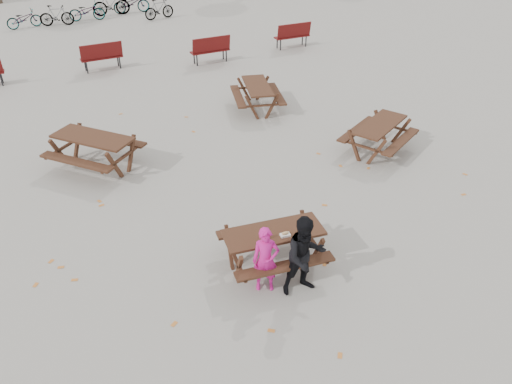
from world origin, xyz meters
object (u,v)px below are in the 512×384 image
object	(u,v)px
picnic_table_far	(257,97)
adult	(305,256)
child	(266,260)
picnic_table_east	(378,137)
picnic_table_north	(95,152)
main_picnic_table	(273,240)
food_tray	(285,235)
soda_bottle	(267,236)

from	to	relation	value
picnic_table_far	adult	bearing A→B (deg)	175.36
child	adult	distance (m)	0.67
picnic_table_east	picnic_table_north	size ratio (longest dim) A/B	0.92
main_picnic_table	adult	size ratio (longest dim) A/B	1.18
adult	food_tray	bearing A→B (deg)	99.72
soda_bottle	picnic_table_north	world-z (taller)	soda_bottle
food_tray	picnic_table_east	distance (m)	5.35
soda_bottle	picnic_table_east	xyz separation A→B (m)	(4.33, 3.55, -0.45)
adult	main_picnic_table	bearing A→B (deg)	107.07
child	picnic_table_far	world-z (taller)	child
picnic_table_far	food_tray	bearing A→B (deg)	173.39
main_picnic_table	picnic_table_east	bearing A→B (deg)	39.23
soda_bottle	child	size ratio (longest dim) A/B	0.13
food_tray	picnic_table_east	size ratio (longest dim) A/B	0.10
food_tray	child	bearing A→B (deg)	-144.10
food_tray	picnic_table_north	distance (m)	5.84
adult	picnic_table_north	distance (m)	6.42
food_tray	picnic_table_east	world-z (taller)	food_tray
soda_bottle	picnic_table_east	size ratio (longest dim) A/B	0.09
adult	picnic_table_north	size ratio (longest dim) A/B	0.77
food_tray	soda_bottle	bearing A→B (deg)	178.57
main_picnic_table	soda_bottle	size ratio (longest dim) A/B	10.59
main_picnic_table	picnic_table_far	distance (m)	7.28
food_tray	picnic_table_far	world-z (taller)	food_tray
child	picnic_table_east	size ratio (longest dim) A/B	0.70
picnic_table_north	picnic_table_far	distance (m)	5.38
soda_bottle	child	xyz separation A→B (m)	(-0.14, -0.36, -0.21)
food_tray	picnic_table_north	bearing A→B (deg)	121.31
picnic_table_north	picnic_table_east	bearing A→B (deg)	30.34
picnic_table_north	picnic_table_far	world-z (taller)	picnic_table_north
child	picnic_table_far	bearing A→B (deg)	88.62
food_tray	picnic_table_east	bearing A→B (deg)	41.79
child	adult	size ratio (longest dim) A/B	0.83
child	food_tray	bearing A→B (deg)	52.05
picnic_table_far	child	bearing A→B (deg)	170.62
picnic_table_east	child	bearing A→B (deg)	-173.76
child	adult	world-z (taller)	adult
main_picnic_table	picnic_table_east	xyz separation A→B (m)	(4.13, 3.37, -0.19)
soda_bottle	child	bearing A→B (deg)	-111.32
picnic_table_far	picnic_table_east	bearing A→B (deg)	-141.78
main_picnic_table	food_tray	size ratio (longest dim) A/B	10.00
child	picnic_table_north	bearing A→B (deg)	131.64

